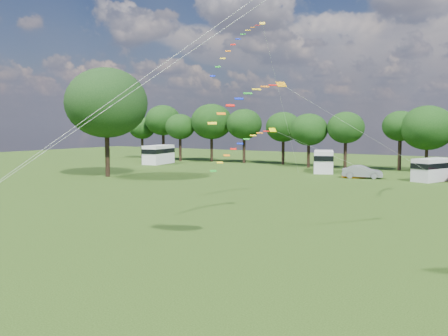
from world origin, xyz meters
The scene contains 10 objects.
ground_plane centered at (0.00, 0.00, 0.00)m, with size 180.00×180.00×0.00m, color black.
big_tree centered at (-30.00, 28.00, 9.02)m, with size 10.00×10.00×13.28m.
car_b centered at (-3.10, 43.16, 0.77)m, with size 1.64×4.38×1.55m, color gray.
campervan_a centered at (-37.67, 46.62, 1.62)m, with size 3.60×6.49×3.01m.
campervan_b centered at (-9.80, 47.73, 1.55)m, with size 4.49×6.39×2.88m.
campervan_c centered at (4.50, 44.61, 1.38)m, with size 4.03×5.70×2.57m.
tent_orange centered at (-4.30, 43.81, 0.02)m, with size 2.95×3.23×2.31m.
streamer_kite_a centered at (-10.57, 27.56, 14.73)m, with size 3.33×5.50×5.75m.
streamer_kite_b centered at (-6.85, 22.51, 4.85)m, with size 4.29×4.70×3.80m.
streamer_kite_c centered at (-0.59, 12.40, 8.30)m, with size 3.19×4.98×2.81m.
Camera 1 is at (15.19, -15.47, 6.48)m, focal length 40.00 mm.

